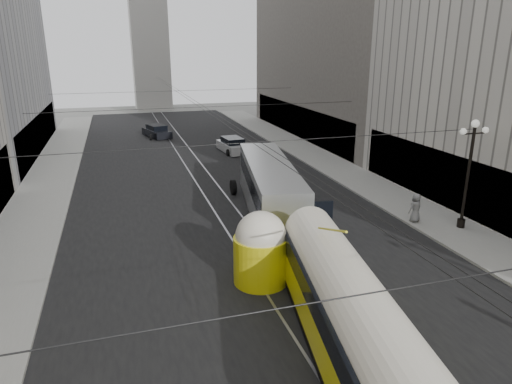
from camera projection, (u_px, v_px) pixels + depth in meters
road at (205, 181)px, 36.82m from camera, size 20.00×85.00×0.02m
sidewalk_left at (49, 181)px, 36.65m from camera, size 4.00×72.00×0.15m
sidewalk_right at (323, 160)px, 43.31m from camera, size 4.00×72.00×0.15m
rail_left at (196, 182)px, 36.61m from camera, size 0.12×85.00×0.04m
rail_right at (214, 180)px, 37.02m from camera, size 0.12×85.00×0.04m
distant_tower at (148, 18)px, 75.57m from camera, size 6.00×6.00×31.36m
lamppost_right_mid at (469, 168)px, 25.96m from camera, size 1.86×0.44×6.37m
catenary at (206, 109)px, 34.14m from camera, size 25.00×72.00×0.23m
streetcar at (354, 324)px, 14.92m from camera, size 4.81×15.61×3.46m
city_bus at (270, 186)px, 29.43m from camera, size 4.93×13.26×3.28m
sedan_white_far at (233, 145)px, 46.79m from camera, size 2.44×4.98×1.52m
sedan_dark_far at (157, 132)px, 54.58m from camera, size 3.27×5.10×1.50m
pedestrian_sidewalk_right at (416, 208)px, 27.62m from camera, size 0.96×0.69×1.79m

